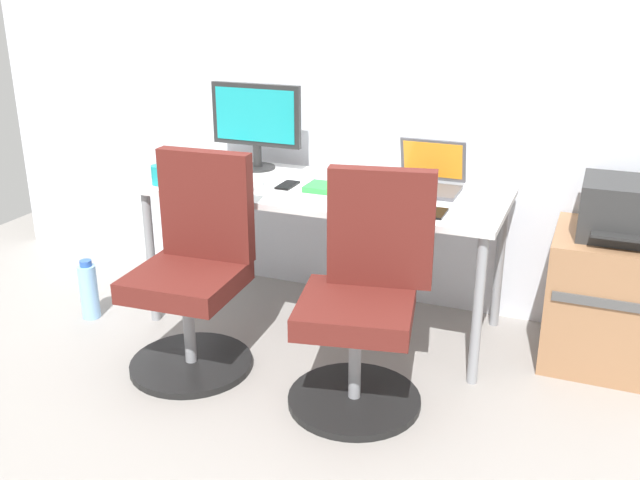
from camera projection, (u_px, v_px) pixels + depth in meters
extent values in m
plane|color=gray|center=(324.00, 322.00, 3.59)|extent=(5.28, 5.28, 0.00)
cube|color=silver|center=(356.00, 48.00, 3.50)|extent=(4.40, 0.04, 2.60)
cube|color=silver|center=(324.00, 191.00, 3.35)|extent=(1.69, 0.68, 0.03)
cylinder|color=gray|center=(151.00, 258.00, 3.50)|extent=(0.04, 0.04, 0.67)
cylinder|color=gray|center=(478.00, 311.00, 2.94)|extent=(0.04, 0.04, 0.67)
cylinder|color=gray|center=(211.00, 222.00, 4.01)|extent=(0.04, 0.04, 0.67)
cylinder|color=gray|center=(499.00, 262.00, 3.45)|extent=(0.04, 0.04, 0.67)
cylinder|color=black|center=(192.00, 364.00, 3.17)|extent=(0.54, 0.54, 0.03)
cylinder|color=gray|center=(189.00, 326.00, 3.11)|extent=(0.05, 0.05, 0.34)
cube|color=#591E19|center=(186.00, 281.00, 3.03)|extent=(0.46, 0.46, 0.09)
cube|color=#591E19|center=(206.00, 205.00, 3.09)|extent=(0.42, 0.09, 0.48)
cylinder|color=black|center=(354.00, 399.00, 2.90)|extent=(0.54, 0.54, 0.03)
cylinder|color=gray|center=(355.00, 359.00, 2.84)|extent=(0.05, 0.05, 0.34)
cube|color=#591E19|center=(356.00, 311.00, 2.77)|extent=(0.52, 0.52, 0.09)
cube|color=#591E19|center=(381.00, 228.00, 2.81)|extent=(0.43, 0.15, 0.48)
cube|color=#996B47|center=(614.00, 300.00, 3.13)|extent=(0.56, 0.51, 0.59)
cube|color=#4C4C4C|center=(616.00, 305.00, 2.88)|extent=(0.50, 0.01, 0.04)
cube|color=#2D2D2D|center=(628.00, 209.00, 2.99)|extent=(0.38, 0.34, 0.24)
cube|color=#262626|center=(626.00, 238.00, 2.84)|extent=(0.27, 0.06, 0.01)
cylinder|color=#8CBFF2|center=(89.00, 292.00, 3.59)|extent=(0.09, 0.09, 0.28)
cylinder|color=#2D59B2|center=(86.00, 263.00, 3.54)|extent=(0.06, 0.06, 0.03)
cylinder|color=#262626|center=(258.00, 167.00, 3.68)|extent=(0.18, 0.18, 0.01)
cylinder|color=#262626|center=(257.00, 156.00, 3.65)|extent=(0.04, 0.04, 0.11)
cube|color=#262626|center=(256.00, 115.00, 3.58)|extent=(0.48, 0.03, 0.31)
cube|color=teal|center=(255.00, 115.00, 3.57)|extent=(0.43, 0.00, 0.26)
cube|color=#4C4C51|center=(425.00, 190.00, 3.27)|extent=(0.31, 0.22, 0.02)
cube|color=#4C4C51|center=(433.00, 160.00, 3.36)|extent=(0.31, 0.07, 0.20)
cube|color=orange|center=(433.00, 160.00, 3.35)|extent=(0.28, 0.05, 0.17)
cube|color=#B7B7B7|center=(226.00, 183.00, 3.38)|extent=(0.34, 0.12, 0.02)
cube|color=silver|center=(345.00, 180.00, 3.43)|extent=(0.34, 0.12, 0.02)
ellipsoid|color=#515156|center=(379.00, 208.00, 3.00)|extent=(0.06, 0.10, 0.03)
ellipsoid|color=#515156|center=(402.00, 212.00, 2.95)|extent=(0.06, 0.10, 0.03)
cylinder|color=teal|center=(160.00, 175.00, 3.38)|extent=(0.08, 0.08, 0.09)
cylinder|color=slate|center=(347.00, 191.00, 3.11)|extent=(0.07, 0.07, 0.10)
cube|color=black|center=(287.00, 185.00, 3.37)|extent=(0.07, 0.14, 0.01)
cube|color=black|center=(437.00, 213.00, 2.97)|extent=(0.07, 0.14, 0.01)
cube|color=green|center=(329.00, 188.00, 3.29)|extent=(0.21, 0.15, 0.03)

